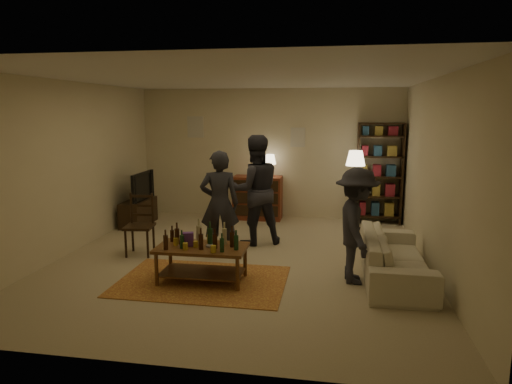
% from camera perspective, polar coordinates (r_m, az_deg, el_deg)
% --- Properties ---
extents(floor, '(6.00, 6.00, 0.00)m').
position_cam_1_polar(floor, '(7.02, -1.90, -8.46)').
color(floor, '#C6B793').
rests_on(floor, ground).
extents(room_shell, '(6.00, 6.00, 6.00)m').
position_cam_1_polar(room_shell, '(9.72, -2.16, 7.59)').
color(room_shell, beige).
rests_on(room_shell, ground).
extents(rug, '(2.20, 1.50, 0.01)m').
position_cam_1_polar(rug, '(6.21, -6.72, -10.98)').
color(rug, '#923820').
rests_on(rug, ground).
extents(coffee_table, '(1.19, 0.66, 0.82)m').
position_cam_1_polar(coffee_table, '(6.08, -6.79, -7.29)').
color(coffee_table, brown).
rests_on(coffee_table, ground).
extents(dining_chair, '(0.47, 0.47, 0.98)m').
position_cam_1_polar(dining_chair, '(7.42, -14.26, -3.65)').
color(dining_chair, black).
rests_on(dining_chair, ground).
extents(tv_stand, '(0.40, 1.00, 1.06)m').
position_cam_1_polar(tv_stand, '(9.33, -14.49, -1.68)').
color(tv_stand, black).
rests_on(tv_stand, ground).
extents(dresser, '(1.00, 0.50, 1.36)m').
position_cam_1_polar(dresser, '(9.52, 0.25, -0.56)').
color(dresser, maroon).
rests_on(dresser, ground).
extents(bookshelf, '(0.90, 0.34, 2.02)m').
position_cam_1_polar(bookshelf, '(9.42, 15.13, 2.40)').
color(bookshelf, black).
rests_on(bookshelf, ground).
extents(floor_lamp, '(0.36, 0.36, 1.51)m').
position_cam_1_polar(floor_lamp, '(8.75, 12.32, 3.50)').
color(floor_lamp, black).
rests_on(floor_lamp, ground).
extents(sofa, '(0.81, 2.08, 0.61)m').
position_cam_1_polar(sofa, '(6.47, 16.95, -7.71)').
color(sofa, beige).
rests_on(sofa, ground).
extents(person_left, '(0.67, 0.52, 1.65)m').
position_cam_1_polar(person_left, '(7.05, -4.58, -1.47)').
color(person_left, '#23242A').
rests_on(person_left, ground).
extents(person_right, '(1.11, 1.01, 1.85)m').
position_cam_1_polar(person_right, '(7.66, -0.12, 0.24)').
color(person_right, '#2A2932').
rests_on(person_right, ground).
extents(person_by_sofa, '(0.65, 1.03, 1.53)m').
position_cam_1_polar(person_by_sofa, '(6.09, 12.46, -4.13)').
color(person_by_sofa, '#2A2A33').
rests_on(person_by_sofa, ground).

